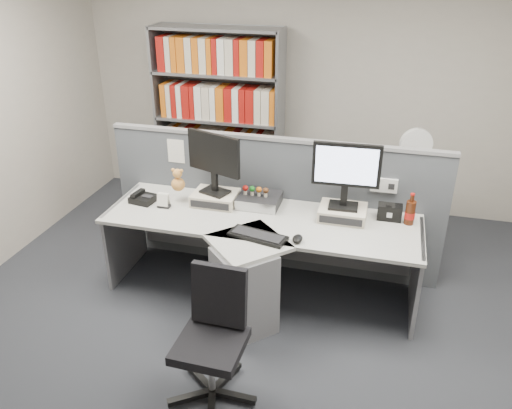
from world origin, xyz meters
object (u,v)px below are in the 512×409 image
(filing_cabinet, at_px, (406,212))
(desk_fan, at_px, (415,148))
(desk, at_px, (254,259))
(speaker, at_px, (390,212))
(cola_bottle, at_px, (410,213))
(monitor_left, at_px, (214,158))
(monitor_right, at_px, (346,170))
(keyboard, at_px, (258,236))
(shelving_unit, at_px, (219,122))
(desktop_pc, at_px, (259,200))
(office_chair, at_px, (214,333))
(mouse, at_px, (298,239))
(desk_phone, at_px, (143,198))
(desk_calendar, at_px, (164,201))

(filing_cabinet, height_order, desk_fan, desk_fan)
(desk_fan, bearing_deg, desk, -130.62)
(speaker, bearing_deg, cola_bottle, -13.82)
(filing_cabinet, bearing_deg, monitor_left, -148.41)
(monitor_left, distance_m, monitor_right, 1.10)
(keyboard, bearing_deg, shelving_unit, 116.11)
(monitor_left, xyz_separation_m, desktop_pc, (0.38, 0.06, -0.37))
(cola_bottle, bearing_deg, desk, -160.13)
(shelving_unit, xyz_separation_m, office_chair, (0.89, -2.82, -0.50))
(mouse, distance_m, desk_phone, 1.48)
(mouse, height_order, office_chair, office_chair)
(desk, xyz_separation_m, desk_phone, (-1.08, 0.25, 0.30))
(keyboard, xyz_separation_m, office_chair, (-0.07, -0.86, -0.26))
(desk_phone, xyz_separation_m, shelving_unit, (0.18, 1.60, 0.22))
(desk, distance_m, office_chair, 0.97)
(office_chair, bearing_deg, monitor_right, 63.99)
(monitor_left, relative_size, filing_cabinet, 0.76)
(monitor_left, distance_m, cola_bottle, 1.66)
(desk_calendar, height_order, filing_cabinet, desk_calendar)
(monitor_right, distance_m, desk_fan, 1.16)
(desktop_pc, relative_size, speaker, 1.82)
(desk, distance_m, shelving_unit, 2.12)
(desk_phone, bearing_deg, office_chair, -48.84)
(monitor_left, bearing_deg, desk_fan, 31.58)
(monitor_right, distance_m, shelving_unit, 2.14)
(desk_phone, xyz_separation_m, filing_cabinet, (2.28, 1.15, -0.40))
(desk, xyz_separation_m, monitor_right, (0.65, 0.38, 0.69))
(monitor_right, relative_size, mouse, 4.49)
(desk_fan, bearing_deg, desk_calendar, -149.71)
(speaker, bearing_deg, filing_cabinet, 79.07)
(desktop_pc, distance_m, desk_phone, 1.02)
(desk, xyz_separation_m, mouse, (0.36, -0.08, 0.29))
(monitor_right, height_order, speaker, monitor_right)
(keyboard, xyz_separation_m, desk_fan, (1.14, 1.50, 0.29))
(speaker, bearing_deg, desk_calendar, -171.98)
(keyboard, height_order, cola_bottle, cola_bottle)
(keyboard, height_order, speaker, speaker)
(desk_phone, height_order, desk_fan, desk_fan)
(monitor_left, height_order, monitor_right, monitor_right)
(shelving_unit, relative_size, filing_cabinet, 2.86)
(shelving_unit, bearing_deg, cola_bottle, -34.46)
(desk_fan, bearing_deg, keyboard, -127.24)
(desk_calendar, xyz_separation_m, office_chair, (0.84, -1.17, -0.30))
(desk_calendar, bearing_deg, cola_bottle, 6.34)
(desktop_pc, height_order, office_chair, office_chair)
(monitor_left, xyz_separation_m, cola_bottle, (1.63, 0.04, -0.32))
(desktop_pc, xyz_separation_m, desk_calendar, (-0.78, -0.25, 0.01))
(shelving_unit, distance_m, filing_cabinet, 2.24)
(desktop_pc, relative_size, mouse, 2.91)
(desk_calendar, height_order, cola_bottle, cola_bottle)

